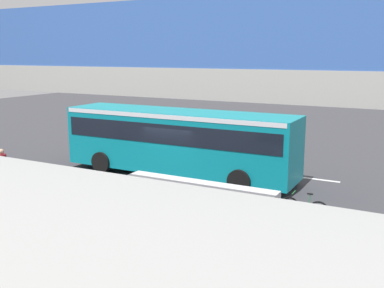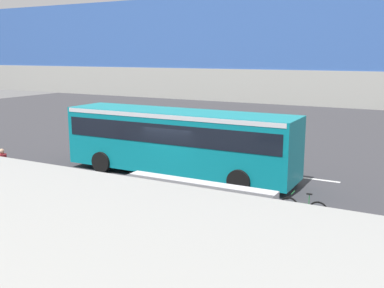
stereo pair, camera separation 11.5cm
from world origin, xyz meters
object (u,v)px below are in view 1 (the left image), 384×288
bicycle_black (333,235)px  bicycle_blue (269,216)px  city_bus (178,137)px  pedestrian (3,169)px  parked_van (189,217)px  bicycle_green (304,208)px

bicycle_black → bicycle_blue: (2.24, -0.60, 0.00)m
city_bus → bicycle_black: (-8.24, 4.91, -1.51)m
city_bus → pedestrian: 7.93m
bicycle_black → bicycle_blue: 2.32m
parked_van → bicycle_green: 5.18m
bicycle_green → pedestrian: pedestrian is taller
bicycle_green → bicycle_blue: (0.85, 1.37, 0.00)m
city_bus → bicycle_green: (-6.85, 2.94, -1.51)m
bicycle_blue → pedestrian: pedestrian is taller
parked_van → bicycle_green: bearing=-115.5°
city_bus → bicycle_black: size_ratio=6.52×
bicycle_green → bicycle_blue: size_ratio=1.00×
pedestrian → city_bus: bearing=-135.7°
city_bus → bicycle_blue: city_bus is taller
parked_van → bicycle_green: size_ratio=2.71×
bicycle_blue → pedestrian: bearing=5.8°
parked_van → bicycle_blue: bearing=-112.6°
city_bus → pedestrian: city_bus is taller
bicycle_blue → bicycle_black: bearing=165.0°
city_bus → bicycle_blue: (-6.00, 4.31, -1.51)m
bicycle_blue → pedestrian: (11.63, 1.19, 0.51)m
bicycle_blue → bicycle_green: bearing=-121.8°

